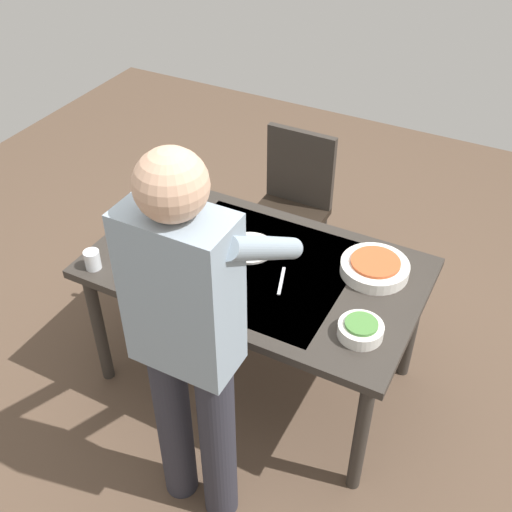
{
  "coord_description": "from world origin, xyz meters",
  "views": [
    {
      "loc": [
        -1.0,
        1.91,
        2.51
      ],
      "look_at": [
        0.0,
        0.0,
        0.78
      ],
      "focal_mm": 44.12,
      "sensor_mm": 36.0,
      "label": 1
    }
  ],
  "objects": [
    {
      "name": "ground_plane",
      "position": [
        0.0,
        0.0,
        0.0
      ],
      "size": [
        6.0,
        6.0,
        0.0
      ],
      "primitive_type": "plane",
      "color": "brown"
    },
    {
      "name": "dining_table",
      "position": [
        0.0,
        0.0,
        0.65
      ],
      "size": [
        1.48,
        0.86,
        0.73
      ],
      "color": "#332D28",
      "rests_on": "ground_plane"
    },
    {
      "name": "chair_near",
      "position": [
        0.19,
        -0.81,
        0.53
      ],
      "size": [
        0.4,
        0.4,
        0.91
      ],
      "color": "black",
      "rests_on": "ground_plane"
    },
    {
      "name": "person_server",
      "position": [
        -0.11,
        0.69,
        0.96
      ],
      "size": [
        0.42,
        0.61,
        1.69
      ],
      "color": "#2D2D38",
      "rests_on": "ground_plane"
    },
    {
      "name": "wine_bottle",
      "position": [
        0.57,
        -0.17,
        0.84
      ],
      "size": [
        0.07,
        0.07,
        0.3
      ],
      "color": "black",
      "rests_on": "dining_table"
    },
    {
      "name": "wine_glass_left",
      "position": [
        0.0,
        0.16,
        0.83
      ],
      "size": [
        0.07,
        0.07,
        0.15
      ],
      "color": "white",
      "rests_on": "dining_table"
    },
    {
      "name": "water_cup_near_left",
      "position": [
        0.14,
        0.09,
        0.78
      ],
      "size": [
        0.07,
        0.07,
        0.1
      ],
      "primitive_type": "cylinder",
      "color": "silver",
      "rests_on": "dining_table"
    },
    {
      "name": "water_cup_near_right",
      "position": [
        0.63,
        0.35,
        0.77
      ],
      "size": [
        0.07,
        0.07,
        0.09
      ],
      "primitive_type": "cylinder",
      "color": "silver",
      "rests_on": "dining_table"
    },
    {
      "name": "water_cup_far_left",
      "position": [
        0.62,
        0.06,
        0.78
      ],
      "size": [
        0.08,
        0.08,
        0.1
      ],
      "primitive_type": "cylinder",
      "color": "silver",
      "rests_on": "dining_table"
    },
    {
      "name": "serving_bowl_pasta",
      "position": [
        -0.49,
        -0.19,
        0.76
      ],
      "size": [
        0.3,
        0.3,
        0.07
      ],
      "color": "white",
      "rests_on": "dining_table"
    },
    {
      "name": "side_bowl_salad",
      "position": [
        -0.56,
        0.2,
        0.76
      ],
      "size": [
        0.18,
        0.18,
        0.07
      ],
      "color": "white",
      "rests_on": "dining_table"
    },
    {
      "name": "dinner_plate_near",
      "position": [
        0.08,
        -0.09,
        0.74
      ],
      "size": [
        0.23,
        0.23,
        0.01
      ],
      "primitive_type": "cylinder",
      "color": "white",
      "rests_on": "dining_table"
    },
    {
      "name": "table_knife",
      "position": [
        0.45,
        0.09,
        0.73
      ],
      "size": [
        0.08,
        0.19,
        0.0
      ],
      "primitive_type": "cube",
      "rotation": [
        0.0,
        0.0,
        -0.34
      ],
      "color": "silver",
      "rests_on": "dining_table"
    },
    {
      "name": "table_fork",
      "position": [
        -0.15,
        0.05,
        0.73
      ],
      "size": [
        0.07,
        0.18,
        0.0
      ],
      "primitive_type": "cube",
      "rotation": [
        0.0,
        0.0,
        0.32
      ],
      "color": "silver",
      "rests_on": "dining_table"
    }
  ]
}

